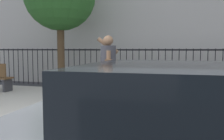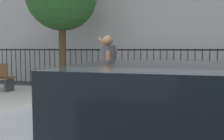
% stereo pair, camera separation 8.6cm
% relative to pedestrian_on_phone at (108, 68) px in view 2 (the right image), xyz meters
% --- Properties ---
extents(ground_plane, '(60.00, 60.00, 0.00)m').
position_rel_pedestrian_on_phone_xyz_m(ground_plane, '(-1.01, -1.38, -1.16)').
color(ground_plane, '#333338').
extents(sidewalk, '(28.00, 4.40, 0.15)m').
position_rel_pedestrian_on_phone_xyz_m(sidewalk, '(-1.01, 0.82, -1.08)').
color(sidewalk, '#B2ADA3').
rests_on(sidewalk, ground).
extents(iron_fence, '(12.03, 0.04, 1.60)m').
position_rel_pedestrian_on_phone_xyz_m(iron_fence, '(-1.01, 4.52, -0.14)').
color(iron_fence, black).
rests_on(iron_fence, ground).
extents(pedestrian_on_phone, '(0.53, 0.72, 1.73)m').
position_rel_pedestrian_on_phone_xyz_m(pedestrian_on_phone, '(0.00, 0.00, 0.00)').
color(pedestrian_on_phone, '#936B4C').
rests_on(pedestrian_on_phone, sidewalk).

